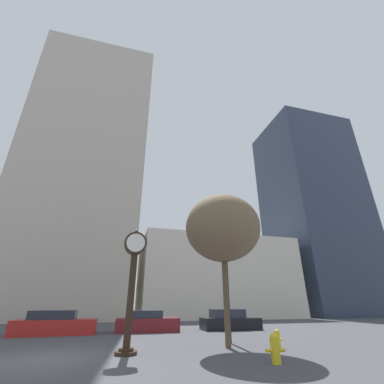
{
  "coord_description": "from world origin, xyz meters",
  "views": [
    {
      "loc": [
        2.03,
        -10.85,
        1.69
      ],
      "look_at": [
        7.93,
        10.8,
        11.45
      ],
      "focal_mm": 24.0,
      "sensor_mm": 36.0,
      "label": 1
    }
  ],
  "objects_px": {
    "fire_hydrant_near": "(278,339)",
    "street_lamp_right": "(223,244)",
    "street_clock": "(133,276)",
    "fire_hydrant_far": "(275,348)",
    "car_maroon": "(147,323)",
    "car_black": "(229,321)",
    "bare_tree": "(223,228)",
    "car_red": "(55,324)"
  },
  "relations": [
    {
      "from": "fire_hydrant_near",
      "to": "street_lamp_right",
      "type": "xyz_separation_m",
      "value": [
        -1.27,
        2.32,
        4.31
      ]
    },
    {
      "from": "street_clock",
      "to": "fire_hydrant_far",
      "type": "distance_m",
      "value": 5.64
    },
    {
      "from": "car_maroon",
      "to": "car_black",
      "type": "distance_m",
      "value": 5.77
    },
    {
      "from": "fire_hydrant_near",
      "to": "fire_hydrant_far",
      "type": "relative_size",
      "value": 0.85
    },
    {
      "from": "street_lamp_right",
      "to": "bare_tree",
      "type": "height_order",
      "value": "street_lamp_right"
    },
    {
      "from": "car_red",
      "to": "fire_hydrant_far",
      "type": "distance_m",
      "value": 13.26
    },
    {
      "from": "bare_tree",
      "to": "fire_hydrant_far",
      "type": "bearing_deg",
      "value": -85.89
    },
    {
      "from": "street_lamp_right",
      "to": "fire_hydrant_near",
      "type": "bearing_deg",
      "value": -61.32
    },
    {
      "from": "fire_hydrant_far",
      "to": "street_lamp_right",
      "type": "height_order",
      "value": "street_lamp_right"
    },
    {
      "from": "car_maroon",
      "to": "car_black",
      "type": "bearing_deg",
      "value": 2.21
    },
    {
      "from": "fire_hydrant_near",
      "to": "fire_hydrant_far",
      "type": "distance_m",
      "value": 2.96
    },
    {
      "from": "street_clock",
      "to": "car_maroon",
      "type": "bearing_deg",
      "value": 78.86
    },
    {
      "from": "car_red",
      "to": "car_maroon",
      "type": "relative_size",
      "value": 1.13
    },
    {
      "from": "car_red",
      "to": "car_black",
      "type": "relative_size",
      "value": 1.13
    },
    {
      "from": "street_clock",
      "to": "street_lamp_right",
      "type": "bearing_deg",
      "value": 23.21
    },
    {
      "from": "street_clock",
      "to": "fire_hydrant_near",
      "type": "distance_m",
      "value": 6.45
    },
    {
      "from": "car_maroon",
      "to": "bare_tree",
      "type": "height_order",
      "value": "bare_tree"
    },
    {
      "from": "car_red",
      "to": "bare_tree",
      "type": "relative_size",
      "value": 0.69
    },
    {
      "from": "street_clock",
      "to": "car_black",
      "type": "xyz_separation_m",
      "value": [
        7.32,
        7.85,
        -2.15
      ]
    },
    {
      "from": "car_red",
      "to": "street_lamp_right",
      "type": "height_order",
      "value": "street_lamp_right"
    },
    {
      "from": "car_black",
      "to": "fire_hydrant_near",
      "type": "xyz_separation_m",
      "value": [
        -1.32,
        -8.13,
        -0.19
      ]
    },
    {
      "from": "fire_hydrant_near",
      "to": "street_clock",
      "type": "bearing_deg",
      "value": 177.29
    },
    {
      "from": "car_maroon",
      "to": "car_black",
      "type": "relative_size",
      "value": 1.0
    },
    {
      "from": "bare_tree",
      "to": "car_maroon",
      "type": "bearing_deg",
      "value": 109.09
    },
    {
      "from": "car_red",
      "to": "fire_hydrant_far",
      "type": "xyz_separation_m",
      "value": [
        8.23,
        -10.4,
        -0.13
      ]
    },
    {
      "from": "street_clock",
      "to": "fire_hydrant_far",
      "type": "xyz_separation_m",
      "value": [
        4.36,
        -2.75,
        -2.27
      ]
    },
    {
      "from": "car_red",
      "to": "car_black",
      "type": "xyz_separation_m",
      "value": [
        11.19,
        0.2,
        -0.01
      ]
    },
    {
      "from": "car_red",
      "to": "fire_hydrant_near",
      "type": "bearing_deg",
      "value": -40.44
    },
    {
      "from": "car_maroon",
      "to": "street_lamp_right",
      "type": "bearing_deg",
      "value": -58.8
    },
    {
      "from": "fire_hydrant_far",
      "to": "street_lamp_right",
      "type": "relative_size",
      "value": 0.12
    },
    {
      "from": "fire_hydrant_near",
      "to": "bare_tree",
      "type": "distance_m",
      "value": 5.12
    },
    {
      "from": "car_maroon",
      "to": "bare_tree",
      "type": "distance_m",
      "value": 9.09
    },
    {
      "from": "car_maroon",
      "to": "fire_hydrant_far",
      "type": "relative_size",
      "value": 4.88
    },
    {
      "from": "fire_hydrant_near",
      "to": "fire_hydrant_far",
      "type": "bearing_deg",
      "value": -123.67
    },
    {
      "from": "car_black",
      "to": "fire_hydrant_far",
      "type": "relative_size",
      "value": 4.88
    },
    {
      "from": "car_black",
      "to": "bare_tree",
      "type": "height_order",
      "value": "bare_tree"
    },
    {
      "from": "fire_hydrant_far",
      "to": "street_lamp_right",
      "type": "bearing_deg",
      "value": 85.51
    },
    {
      "from": "street_clock",
      "to": "bare_tree",
      "type": "height_order",
      "value": "bare_tree"
    },
    {
      "from": "street_lamp_right",
      "to": "bare_tree",
      "type": "bearing_deg",
      "value": -111.09
    },
    {
      "from": "fire_hydrant_near",
      "to": "bare_tree",
      "type": "height_order",
      "value": "bare_tree"
    },
    {
      "from": "fire_hydrant_near",
      "to": "bare_tree",
      "type": "bearing_deg",
      "value": 158.31
    },
    {
      "from": "car_black",
      "to": "fire_hydrant_near",
      "type": "distance_m",
      "value": 8.24
    }
  ]
}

